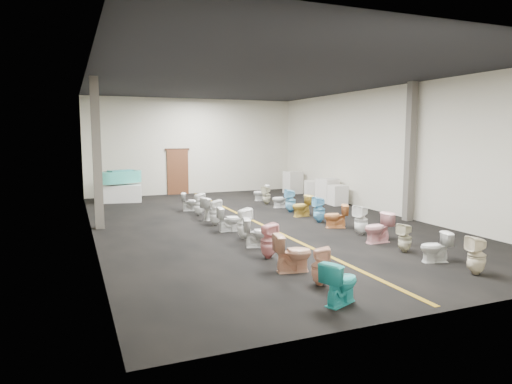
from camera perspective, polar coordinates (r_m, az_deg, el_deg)
floor at (r=14.70m, az=0.18°, el=-3.85°), size 16.00×16.00×0.00m
ceiling at (r=14.53m, az=0.18°, el=13.84°), size 16.00×16.00×0.00m
wall_back at (r=22.04m, az=-7.82°, el=5.67°), size 10.00×0.00×10.00m
wall_front at (r=7.69m, az=23.58°, el=2.32°), size 10.00×0.00×10.00m
wall_left at (r=13.36m, az=-20.12°, el=4.32°), size 0.00×16.00×16.00m
wall_right at (r=16.99m, az=16.03°, el=5.00°), size 0.00×16.00×16.00m
aisle_stripe at (r=14.70m, az=0.18°, el=-3.84°), size 0.12×15.60×0.01m
back_door at (r=21.86m, az=-9.75°, el=2.47°), size 1.00×0.10×2.10m
door_frame at (r=21.81m, az=-9.82°, el=5.27°), size 1.15×0.08×0.10m
column_left at (r=14.37m, az=-19.28°, el=4.53°), size 0.25×0.25×4.50m
column_right at (r=15.67m, az=18.71°, el=4.74°), size 0.25×0.25×4.50m
display_table at (r=19.95m, az=-16.48°, el=-0.17°), size 1.73×1.06×0.72m
bathtub at (r=19.87m, az=-16.55°, el=1.86°), size 1.76×1.13×0.55m
appliance_crate_a at (r=18.59m, az=10.17°, el=-0.38°), size 0.64×0.64×0.80m
appliance_crate_b at (r=19.25m, az=8.91°, el=0.19°), size 0.85×0.85×0.99m
appliance_crate_c at (r=20.29m, az=7.15°, el=0.30°), size 0.89×0.89×0.79m
appliance_crate_d at (r=22.00m, az=4.64°, el=1.20°), size 0.77×0.77×1.05m
toilet_left_0 at (r=7.88m, az=10.50°, el=-11.01°), size 0.85×0.68×0.75m
toilet_left_1 at (r=8.75m, az=8.01°, el=-9.17°), size 0.43×0.43×0.74m
toilet_left_2 at (r=9.51m, az=4.62°, el=-7.58°), size 0.84×0.56×0.80m
toilet_left_3 at (r=10.48m, az=1.54°, el=-6.12°), size 0.42×0.41×0.81m
toilet_left_4 at (r=11.52m, az=0.23°, el=-5.09°), size 0.81×0.60×0.74m
toilet_left_5 at (r=12.43m, az=-1.53°, el=-3.93°), size 0.45×0.44×0.84m
toilet_left_6 at (r=13.38m, az=-3.34°, el=-3.40°), size 0.73×0.45×0.72m
toilet_left_7 at (r=14.31m, az=-5.13°, el=-2.55°), size 0.37×0.36×0.80m
toilet_left_8 at (r=15.24m, az=-5.50°, el=-2.05°), size 0.85×0.68×0.76m
toilet_left_9 at (r=16.14m, az=-7.17°, el=-1.51°), size 0.45×0.44×0.78m
toilet_left_10 at (r=17.10m, az=-8.18°, el=-1.21°), size 0.75×0.56×0.68m
toilet_right_0 at (r=10.31m, az=25.86°, el=-7.14°), size 0.42×0.42×0.79m
toilet_right_1 at (r=10.94m, az=21.51°, el=-6.43°), size 0.74×0.54×0.68m
toilet_right_2 at (r=11.58m, az=18.11°, el=-5.46°), size 0.37×0.36×0.71m
toilet_right_3 at (r=12.38m, az=15.03°, el=-4.36°), size 0.78×0.46×0.79m
toilet_right_4 at (r=13.23m, az=13.00°, el=-3.42°), size 0.49×0.48×0.85m
toilet_right_5 at (r=14.06m, az=9.94°, el=-2.98°), size 0.80×0.63×0.72m
toilet_right_6 at (r=14.83m, az=7.91°, el=-2.18°), size 0.42×0.41×0.84m
toilet_right_7 at (r=15.82m, az=5.76°, el=-1.75°), size 0.74×0.46×0.73m
toilet_right_8 at (r=16.66m, az=4.34°, el=-1.08°), size 0.45×0.44×0.85m
toilet_right_9 at (r=17.67m, az=3.12°, el=-0.88°), size 0.74×0.55×0.68m
toilet_right_10 at (r=18.53m, az=1.32°, el=-0.40°), size 0.43×0.43×0.73m
toilet_right_11 at (r=19.52m, az=0.66°, el=-0.09°), size 0.74×0.52×0.68m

